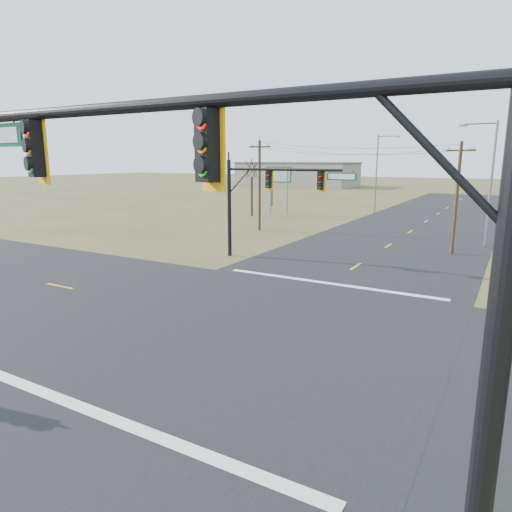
{
  "coord_description": "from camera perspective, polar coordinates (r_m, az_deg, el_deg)",
  "views": [
    {
      "loc": [
        8.26,
        -14.75,
        6.49
      ],
      "look_at": [
        -0.77,
        1.0,
        2.63
      ],
      "focal_mm": 32.0,
      "sensor_mm": 36.0,
      "label": 1
    }
  ],
  "objects": [
    {
      "name": "road_ew",
      "position": [
        18.11,
        0.56,
        -8.98
      ],
      "size": [
        160.0,
        14.0,
        0.02
      ],
      "primitive_type": "cube",
      "color": "black",
      "rests_on": "ground"
    },
    {
      "name": "stop_bar_near",
      "position": [
        12.75,
        -17.17,
        -19.04
      ],
      "size": [
        12.0,
        0.4,
        0.01
      ],
      "primitive_type": "cube",
      "color": "silver",
      "rests_on": "road_ns"
    },
    {
      "name": "ground",
      "position": [
        18.11,
        0.56,
        -9.01
      ],
      "size": [
        320.0,
        320.0,
        0.0
      ],
      "primitive_type": "plane",
      "color": "brown",
      "rests_on": "ground"
    },
    {
      "name": "bare_tree_b",
      "position": [
        64.48,
        2.03,
        10.44
      ],
      "size": [
        2.9,
        2.9,
        5.93
      ],
      "rotation": [
        0.0,
        0.0,
        -0.29
      ],
      "color": "black",
      "rests_on": "ground"
    },
    {
      "name": "streetlight_a",
      "position": [
        37.92,
        27.07,
        8.72
      ],
      "size": [
        2.58,
        0.36,
        9.23
      ],
      "rotation": [
        0.0,
        0.0,
        -0.28
      ],
      "color": "slate",
      "rests_on": "ground"
    },
    {
      "name": "utility_pole_far",
      "position": [
        42.34,
        0.45,
        9.04
      ],
      "size": [
        1.93,
        0.78,
        8.2
      ],
      "rotation": [
        0.0,
        0.0,
        0.34
      ],
      "color": "#4D3721",
      "rests_on": "ground"
    },
    {
      "name": "mast_arm_near",
      "position": [
        6.69,
        -2.43,
        5.36
      ],
      "size": [
        11.46,
        0.55,
        7.91
      ],
      "rotation": [
        0.0,
        0.0,
        -0.31
      ],
      "color": "black",
      "rests_on": "ground"
    },
    {
      "name": "stop_bar_far",
      "position": [
        24.6,
        9.15,
        -3.39
      ],
      "size": [
        12.0,
        0.4,
        0.01
      ],
      "primitive_type": "cube",
      "color": "silver",
      "rests_on": "road_ns"
    },
    {
      "name": "highway_sign",
      "position": [
        55.22,
        2.88,
        9.42
      ],
      "size": [
        2.93,
        0.85,
        5.64
      ],
      "rotation": [
        0.0,
        0.0,
        0.26
      ],
      "color": "slate",
      "rests_on": "ground"
    },
    {
      "name": "warehouse_left",
      "position": [
        115.4,
        5.18,
        10.09
      ],
      "size": [
        28.0,
        14.0,
        5.5
      ],
      "primitive_type": "cube",
      "color": "gray",
      "rests_on": "ground"
    },
    {
      "name": "utility_pole_near",
      "position": [
        34.14,
        23.8,
        6.89
      ],
      "size": [
        1.87,
        0.4,
        7.67
      ],
      "rotation": [
        0.0,
        0.0,
        -0.15
      ],
      "color": "#4D3721",
      "rests_on": "ground"
    },
    {
      "name": "road_ns",
      "position": [
        18.11,
        0.56,
        -8.97
      ],
      "size": [
        14.0,
        160.0,
        0.02
      ],
      "primitive_type": "cube",
      "color": "black",
      "rests_on": "ground"
    },
    {
      "name": "mast_arm_far",
      "position": [
        29.19,
        1.85,
        8.45
      ],
      "size": [
        8.83,
        0.44,
        6.46
      ],
      "rotation": [
        0.0,
        0.0,
        -0.07
      ],
      "color": "black",
      "rests_on": "ground"
    },
    {
      "name": "bare_tree_a",
      "position": [
        53.35,
        -0.53,
        11.04
      ],
      "size": [
        3.02,
        3.02,
        7.08
      ],
      "rotation": [
        0.0,
        0.0,
        -0.04
      ],
      "color": "black",
      "rests_on": "ground"
    },
    {
      "name": "streetlight_c",
      "position": [
        57.54,
        15.03,
        10.36
      ],
      "size": [
        2.62,
        0.38,
        9.35
      ],
      "rotation": [
        0.0,
        0.0,
        -0.32
      ],
      "color": "slate",
      "rests_on": "ground"
    }
  ]
}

